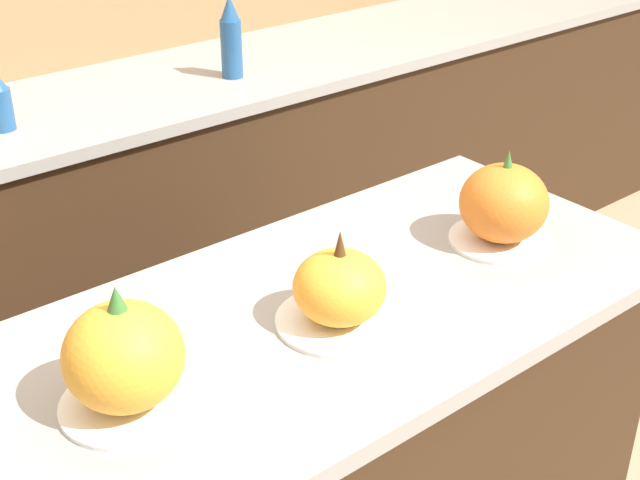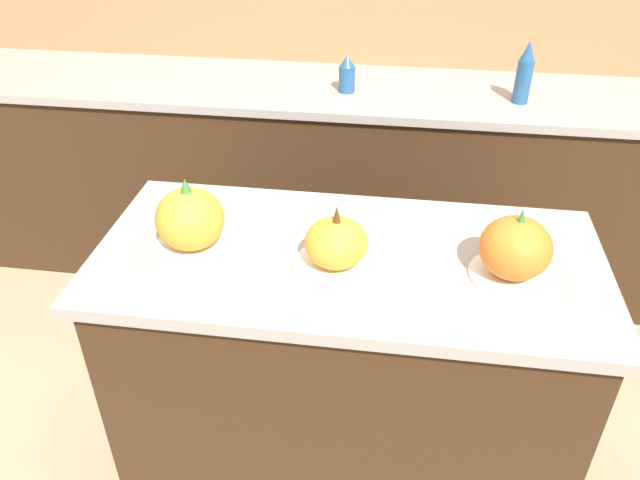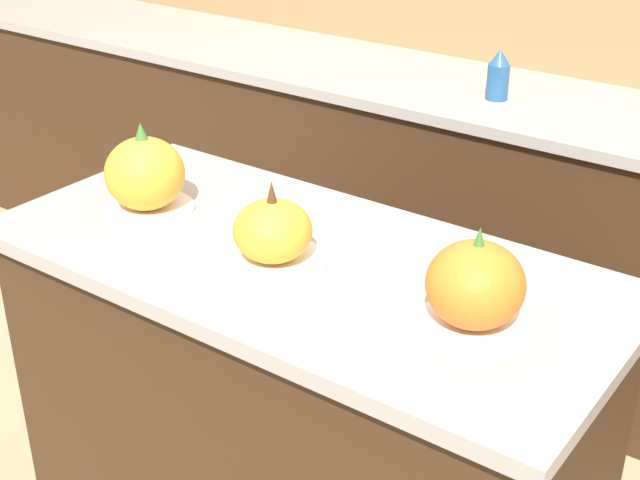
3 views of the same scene
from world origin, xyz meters
name	(u,v)px [view 2 (image 2 of 3)]	position (x,y,z in m)	size (l,w,h in m)	color
ground_plane	(341,472)	(0.00, 0.00, 0.00)	(12.00, 12.00, 0.00)	tan
kitchen_island	(344,377)	(0.00, 0.00, 0.46)	(1.34, 0.63, 0.92)	#382314
back_counter	(373,184)	(0.00, 1.22, 0.46)	(6.00, 0.60, 0.92)	#382314
pumpkin_cake_left	(190,221)	(-0.41, -0.03, 1.00)	(0.21, 0.21, 0.21)	white
pumpkin_cake_center	(336,245)	(-0.03, -0.05, 0.98)	(0.22, 0.22, 0.18)	white
pumpkin_cake_right	(515,250)	(0.41, -0.04, 1.00)	(0.20, 0.20, 0.20)	white
bottle_tall	(524,74)	(0.57, 1.14, 1.04)	(0.06, 0.06, 0.24)	#235184
bottle_short	(347,74)	(-0.13, 1.16, 1.00)	(0.07, 0.07, 0.15)	#235184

